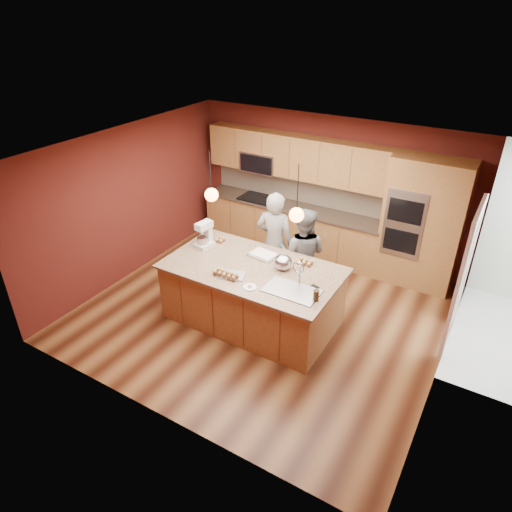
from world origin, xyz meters
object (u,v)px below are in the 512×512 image
Objects in this scene: person_right at (303,255)px; mixing_bowl at (283,262)px; person_left at (275,242)px; island at (253,294)px; stand_mixer at (204,236)px.

person_right is 0.85m from mixing_bowl.
person_left is 0.53m from person_right.
stand_mixer is at bearing 169.96° from island.
person_left is at bearing 125.82° from mixing_bowl.
island is 1.09m from person_left.
stand_mixer reaches higher than island.
person_right is 5.84× the size of mixing_bowl.
mixing_bowl is at bearing 8.98° from stand_mixer.
person_left reaches higher than island.
mixing_bowl is at bearing 118.07° from person_left.
stand_mixer is at bearing 17.78° from person_right.
island is at bearing 57.64° from person_right.
mixing_bowl is at bearing 25.78° from island.
mixing_bowl is (0.41, 0.20, 0.59)m from island.
person_left is 1.10× the size of person_right.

